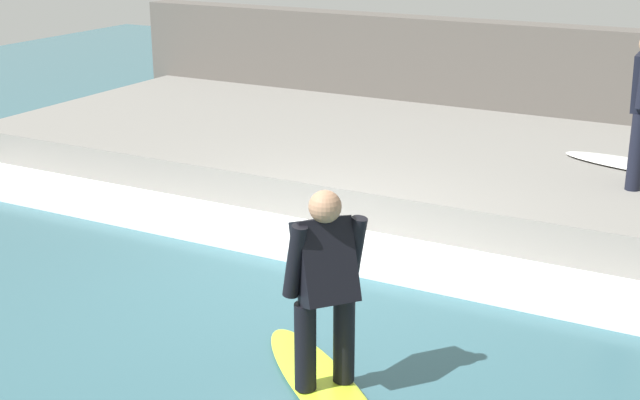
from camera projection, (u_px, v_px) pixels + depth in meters
The scene contains 6 objects.
ground_plane at pixel (304, 278), 8.59m from camera, with size 28.00×28.00×0.00m, color #335B66.
concrete_ledge at pixel (434, 165), 11.31m from camera, with size 4.40×11.85×0.54m, color slate.
back_wall at pixel (497, 83), 13.16m from camera, with size 0.50×12.45×1.80m, color #544F49.
wave_foam_crest at pixel (339, 248), 9.17m from camera, with size 0.91×11.26×0.12m, color white.
surfboard_riding at pixel (325, 387), 6.59m from camera, with size 1.65×1.86×0.06m.
surfer_riding at pixel (325, 280), 6.31m from camera, with size 0.57×0.57×1.50m.
Camera 1 is at (-6.88, -3.90, 3.44)m, focal length 50.00 mm.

